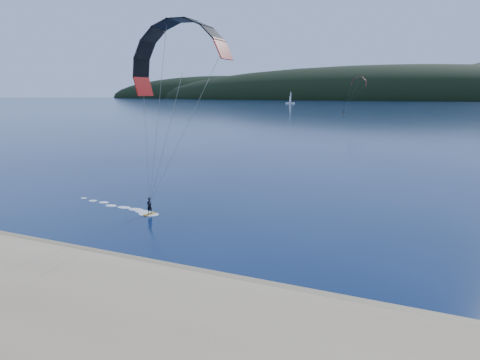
# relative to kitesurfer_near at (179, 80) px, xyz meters

# --- Properties ---
(ground) EXTENTS (1800.00, 1800.00, 0.00)m
(ground) POSITION_rel_kitesurfer_near_xyz_m (0.70, -9.91, -11.72)
(ground) COLOR #08193D
(ground) RESTS_ON ground
(wet_sand) EXTENTS (220.00, 2.50, 0.10)m
(wet_sand) POSITION_rel_kitesurfer_near_xyz_m (0.70, -5.41, -11.67)
(wet_sand) COLOR #897550
(wet_sand) RESTS_ON ground
(headland) EXTENTS (1200.00, 310.00, 140.00)m
(headland) POSITION_rel_kitesurfer_near_xyz_m (1.33, 735.37, -11.72)
(headland) COLOR black
(headland) RESTS_ON ground
(kitesurfer_near) EXTENTS (21.41, 7.76, 15.38)m
(kitesurfer_near) POSITION_rel_kitesurfer_near_xyz_m (0.00, 0.00, 0.00)
(kitesurfer_near) COLOR gold
(kitesurfer_near) RESTS_ON ground
(kitesurfer_far) EXTENTS (11.75, 5.97, 17.16)m
(kitesurfer_far) POSITION_rel_kitesurfer_near_xyz_m (-15.05, 190.31, 3.02)
(kitesurfer_far) COLOR gold
(kitesurfer_far) RESTS_ON ground
(sailboat) EXTENTS (8.96, 5.91, 13.05)m
(sailboat) POSITION_rel_kitesurfer_near_xyz_m (-110.70, 391.96, -10.76)
(sailboat) COLOR white
(sailboat) RESTS_ON ground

